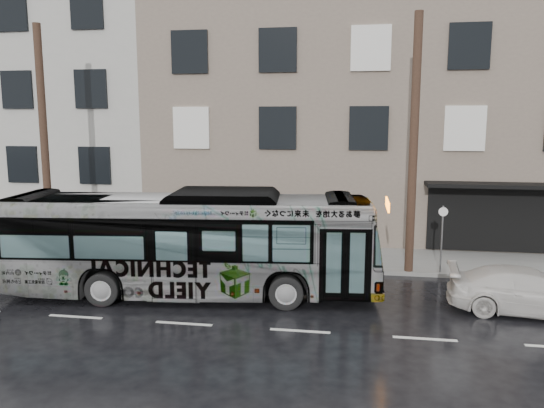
# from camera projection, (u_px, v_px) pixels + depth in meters

# --- Properties ---
(ground) EXTENTS (120.00, 120.00, 0.00)m
(ground) POSITION_uv_depth(u_px,v_px,m) (209.00, 295.00, 16.96)
(ground) COLOR black
(ground) RESTS_ON ground
(sidewalk) EXTENTS (90.00, 3.60, 0.15)m
(sidewalk) POSITION_uv_depth(u_px,v_px,m) (242.00, 255.00, 21.72)
(sidewalk) COLOR gray
(sidewalk) RESTS_ON ground
(building_taupe) EXTENTS (20.00, 12.00, 11.00)m
(building_taupe) POSITION_uv_depth(u_px,v_px,m) (367.00, 121.00, 27.69)
(building_taupe) COLOR #7B6E5E
(building_taupe) RESTS_ON ground
(utility_pole_front) EXTENTS (0.30, 0.30, 9.00)m
(utility_pole_front) POSITION_uv_depth(u_px,v_px,m) (414.00, 146.00, 18.42)
(utility_pole_front) COLOR #402A20
(utility_pole_front) RESTS_ON sidewalk
(utility_pole_rear) EXTENTS (0.30, 0.30, 9.00)m
(utility_pole_rear) POSITION_uv_depth(u_px,v_px,m) (44.00, 143.00, 20.64)
(utility_pole_rear) COLOR #402A20
(utility_pole_rear) RESTS_ON sidewalk
(sign_post) EXTENTS (0.06, 0.06, 2.40)m
(sign_post) POSITION_uv_depth(u_px,v_px,m) (442.00, 239.00, 18.76)
(sign_post) COLOR slate
(sign_post) RESTS_ON sidewalk
(bus) EXTENTS (12.27, 4.05, 3.35)m
(bus) POSITION_uv_depth(u_px,v_px,m) (187.00, 243.00, 16.75)
(bus) COLOR #B2B2B2
(bus) RESTS_ON ground
(white_sedan) EXTENTS (4.60, 2.22, 1.29)m
(white_sedan) POSITION_uv_depth(u_px,v_px,m) (528.00, 291.00, 15.26)
(white_sedan) COLOR beige
(white_sedan) RESTS_ON ground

